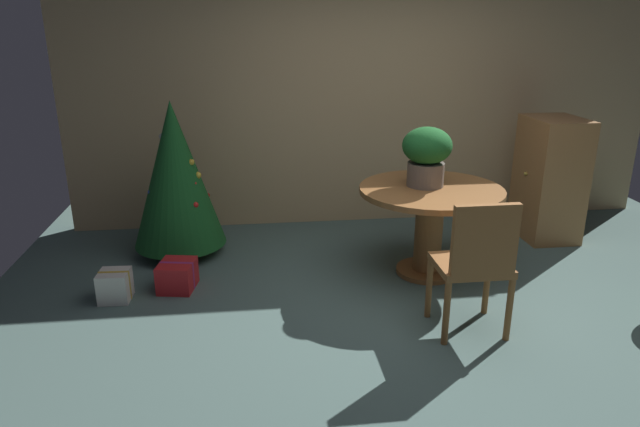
# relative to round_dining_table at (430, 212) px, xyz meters

# --- Properties ---
(ground_plane) EXTENTS (6.60, 6.60, 0.00)m
(ground_plane) POSITION_rel_round_dining_table_xyz_m (-0.24, -0.75, -0.54)
(ground_plane) COLOR #4C6660
(back_wall_panel) EXTENTS (6.00, 0.10, 2.60)m
(back_wall_panel) POSITION_rel_round_dining_table_xyz_m (-0.24, 1.45, 0.76)
(back_wall_panel) COLOR tan
(back_wall_panel) RESTS_ON ground_plane
(round_dining_table) EXTENTS (1.16, 1.16, 0.75)m
(round_dining_table) POSITION_rel_round_dining_table_xyz_m (0.00, 0.00, 0.00)
(round_dining_table) COLOR brown
(round_dining_table) RESTS_ON ground_plane
(flower_vase) EXTENTS (0.40, 0.40, 0.48)m
(flower_vase) POSITION_rel_round_dining_table_xyz_m (-0.04, 0.06, 0.48)
(flower_vase) COLOR #665B51
(flower_vase) RESTS_ON round_dining_table
(wooden_chair_near) EXTENTS (0.47, 0.41, 0.96)m
(wooden_chair_near) POSITION_rel_round_dining_table_xyz_m (0.00, -0.99, 0.00)
(wooden_chair_near) COLOR brown
(wooden_chair_near) RESTS_ON ground_plane
(holiday_tree) EXTENTS (0.81, 0.81, 1.39)m
(holiday_tree) POSITION_rel_round_dining_table_xyz_m (-2.09, 0.69, 0.20)
(holiday_tree) COLOR brown
(holiday_tree) RESTS_ON ground_plane
(gift_box_red) EXTENTS (0.31, 0.34, 0.22)m
(gift_box_red) POSITION_rel_round_dining_table_xyz_m (-2.05, -0.05, -0.43)
(gift_box_red) COLOR red
(gift_box_red) RESTS_ON ground_plane
(gift_box_cream) EXTENTS (0.23, 0.23, 0.23)m
(gift_box_cream) POSITION_rel_round_dining_table_xyz_m (-2.49, -0.19, -0.43)
(gift_box_cream) COLOR silver
(gift_box_cream) RESTS_ON ground_plane
(wooden_cabinet) EXTENTS (0.50, 0.62, 1.17)m
(wooden_cabinet) POSITION_rel_round_dining_table_xyz_m (1.40, 0.70, 0.04)
(wooden_cabinet) COLOR #9E6B3D
(wooden_cabinet) RESTS_ON ground_plane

